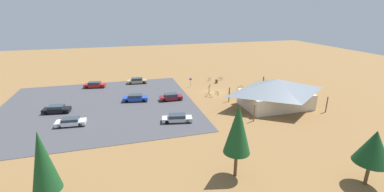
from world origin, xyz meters
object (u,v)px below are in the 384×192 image
bicycle_yellow_edge_south (300,94)px  bicycle_red_yard_left (210,86)px  bicycle_green_by_bin (209,91)px  car_black_near_entry (56,109)px  car_blue_end_stall (135,98)px  visitor_by_pavilion (264,79)px  bicycle_green_near_sign (209,80)px  car_white_mid_lot (71,122)px  pine_far_west (238,129)px  bicycle_silver_near_porch (230,94)px  bike_pavilion (276,91)px  pine_mideast (374,147)px  trash_bin (216,81)px  bicycle_purple_lone_west (208,96)px  car_maroon_far_end (171,97)px  bicycle_blue_lone_east (221,79)px  pine_east (43,162)px  car_tan_inner_stall (137,81)px  car_silver_aisle_side (177,118)px  bicycle_black_edge_north (289,93)px  lot_sign (190,81)px  bicycle_teal_trailside (217,93)px  car_red_second_row (95,85)px  bicycle_white_yard_front (295,87)px  bicycle_orange_back_row (240,87)px  visitor_crossing_yard (266,83)px

bicycle_yellow_edge_south → bicycle_red_yard_left: (16.33, -10.64, -0.01)m
bicycle_green_by_bin → car_black_near_entry: 29.63m
car_blue_end_stall → visitor_by_pavilion: (-31.11, -4.85, 0.20)m
bicycle_green_near_sign → car_white_mid_lot: car_white_mid_lot is taller
pine_far_west → bicycle_silver_near_porch: size_ratio=4.78×
bike_pavilion → pine_mideast: bearing=80.4°
trash_bin → bicycle_purple_lone_west: trash_bin is taller
car_black_near_entry → car_maroon_far_end: bearing=-177.4°
bicycle_blue_lone_east → bicycle_silver_near_porch: size_ratio=0.93×
pine_east → car_white_mid_lot: 19.30m
pine_mideast → car_white_mid_lot: size_ratio=1.34×
bicycle_red_yard_left → car_white_mid_lot: car_white_mid_lot is taller
bicycle_green_near_sign → pine_east: bearing=52.9°
car_tan_inner_stall → car_silver_aisle_side: car_tan_inner_stall is taller
car_white_mid_lot → bicycle_black_edge_north: bearing=-174.4°
pine_east → bicycle_black_edge_north: size_ratio=5.11×
lot_sign → pine_far_west: bearing=82.4°
trash_bin → pine_far_west: size_ratio=0.11×
car_black_near_entry → car_white_mid_lot: 7.17m
pine_far_west → bicycle_yellow_edge_south: size_ratio=5.98×
bicycle_yellow_edge_south → bicycle_red_yard_left: bearing=-33.1°
bicycle_teal_trailside → car_red_second_row: bearing=-26.1°
lot_sign → bicycle_purple_lone_west: 8.23m
trash_bin → car_tan_inner_stall: bearing=-14.7°
bicycle_white_yard_front → bicycle_black_edge_north: 4.80m
bicycle_orange_back_row → bicycle_red_yard_left: 6.92m
pine_mideast → bicycle_silver_near_porch: size_ratio=3.54×
bicycle_purple_lone_west → bicycle_teal_trailside: bearing=-150.9°
bicycle_blue_lone_east → bicycle_green_near_sign: size_ratio=1.23×
bicycle_blue_lone_east → bicycle_yellow_edge_south: size_ratio=1.17×
bike_pavilion → car_tan_inner_stall: bike_pavilion is taller
pine_east → bicycle_green_by_bin: (-25.40, -28.65, -4.59)m
bicycle_blue_lone_east → bike_pavilion: bearing=97.4°
car_red_second_row → car_silver_aisle_side: bearing=120.0°
bicycle_orange_back_row → bicycle_purple_lone_west: 9.57m
car_maroon_far_end → bicycle_yellow_edge_south: bearing=170.5°
bicycle_black_edge_north → bicycle_blue_lone_east: bearing=-57.0°
bicycle_white_yard_front → car_red_second_row: (43.64, -13.63, 0.35)m
bicycle_purple_lone_west → car_silver_aisle_side: (8.98, 10.35, 0.32)m
bicycle_white_yard_front → bike_pavilion: bearing=38.6°
bicycle_red_yard_left → bicycle_yellow_edge_south: bearing=146.9°
bike_pavilion → pine_mideast: (3.83, 22.60, 1.40)m
car_red_second_row → bicycle_black_edge_north: bearing=157.3°
bicycle_red_yard_left → visitor_crossing_yard: bearing=167.4°
pine_mideast → car_tan_inner_stall: size_ratio=1.29×
pine_east → bicycle_silver_near_porch: pine_east is taller
car_tan_inner_stall → pine_far_west: bearing=99.9°
trash_bin → bicycle_teal_trailside: (3.14, 8.31, -0.09)m
car_blue_end_stall → visitor_crossing_yard: bearing=-176.3°
pine_east → car_black_near_entry: (4.03, -25.24, -4.22)m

